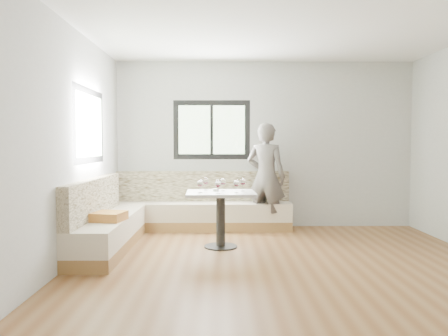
% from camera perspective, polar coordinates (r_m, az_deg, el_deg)
% --- Properties ---
extents(room, '(5.01, 5.01, 2.81)m').
position_cam_1_polar(room, '(5.05, 7.16, 3.18)').
color(room, brown).
rests_on(room, ground).
extents(banquette, '(2.90, 2.80, 0.95)m').
position_cam_1_polar(banquette, '(6.69, -7.70, -6.14)').
color(banquette, olive).
rests_on(banquette, ground).
extents(table, '(0.95, 0.75, 0.76)m').
position_cam_1_polar(table, '(5.95, -0.44, -4.95)').
color(table, black).
rests_on(table, ground).
extents(person, '(0.75, 0.64, 1.75)m').
position_cam_1_polar(person, '(7.10, 5.51, -1.17)').
color(person, '#57514D').
rests_on(person, ground).
extents(olive_ramekin, '(0.09, 0.09, 0.03)m').
position_cam_1_polar(olive_ramekin, '(6.01, -1.08, -2.87)').
color(olive_ramekin, white).
rests_on(olive_ramekin, table).
extents(wine_glass_a, '(0.08, 0.08, 0.18)m').
position_cam_1_polar(wine_glass_a, '(5.78, -3.14, -2.05)').
color(wine_glass_a, white).
rests_on(wine_glass_a, table).
extents(wine_glass_b, '(0.08, 0.08, 0.18)m').
position_cam_1_polar(wine_glass_b, '(5.69, -0.80, -2.12)').
color(wine_glass_b, white).
rests_on(wine_glass_b, table).
extents(wine_glass_c, '(0.08, 0.08, 0.18)m').
position_cam_1_polar(wine_glass_c, '(5.79, 1.65, -2.04)').
color(wine_glass_c, white).
rests_on(wine_glass_c, table).
extents(wine_glass_d, '(0.08, 0.08, 0.18)m').
position_cam_1_polar(wine_glass_d, '(6.01, -0.13, -1.85)').
color(wine_glass_d, white).
rests_on(wine_glass_d, table).
extents(wine_glass_e, '(0.08, 0.08, 0.18)m').
position_cam_1_polar(wine_glass_e, '(6.01, 2.49, -1.85)').
color(wine_glass_e, white).
rests_on(wine_glass_e, table).
extents(wine_glass_f, '(0.08, 0.08, 0.18)m').
position_cam_1_polar(wine_glass_f, '(6.11, -2.39, -1.77)').
color(wine_glass_f, white).
rests_on(wine_glass_f, table).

